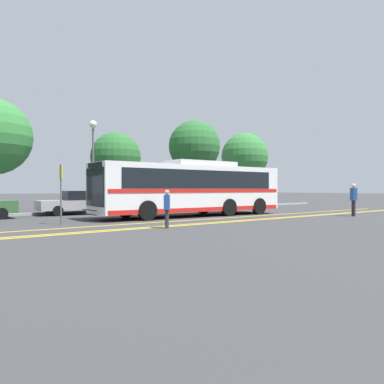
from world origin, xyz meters
The scene contains 15 objects.
ground_plane centered at (0.00, 0.00, 0.00)m, with size 220.00×220.00×0.00m, color #38383A.
lane_strip_0 centered at (-1.47, -2.16, 0.00)m, with size 0.20×31.61×0.01m, color gold.
lane_strip_1 centered at (-1.47, -3.80, 0.00)m, with size 0.20×31.61×0.01m, color gold.
lane_strip_2 centered at (-1.47, -4.17, 0.00)m, with size 0.20×31.61×0.01m, color gold.
curb_strip centered at (-1.47, 6.33, 0.07)m, with size 39.61×0.36×0.15m, color #99999E.
transit_bus centered at (-1.46, 0.04, 1.65)m, with size 12.01×3.08×3.18m.
parked_car_1 centered at (-6.08, 5.48, 0.73)m, with size 4.95×2.14×1.45m.
parked_car_2 centered at (0.83, 5.02, 0.75)m, with size 4.84×2.03×1.46m.
pedestrian_0 centered at (-6.29, -4.57, 0.86)m, with size 0.44×0.46×1.54m.
pedestrian_1 centered at (5.83, -5.72, 1.08)m, with size 0.42×0.47×1.88m.
bus_stop_sign centered at (-9.18, -0.51, 1.67)m, with size 0.07×0.40×2.66m.
street_lamp centered at (-4.44, 7.25, 4.58)m, with size 0.52×0.52×6.23m.
tree_0 centered at (-2.11, 8.58, 3.92)m, with size 3.74×3.74×5.80m.
tree_1 centered at (14.16, 11.13, 5.02)m, with size 4.97×4.97×7.51m.
tree_2 centered at (4.90, 7.98, 5.17)m, with size 4.38×4.38×7.36m.
Camera 1 is at (-14.65, -17.08, 1.58)m, focal length 35.00 mm.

